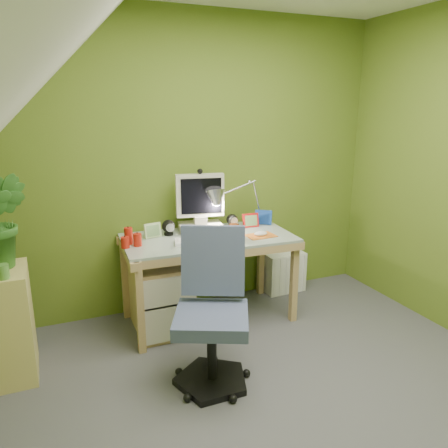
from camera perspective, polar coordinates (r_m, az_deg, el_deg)
name	(u,v)px	position (r m, az deg, el deg)	size (l,w,h in m)	color
floor	(292,413)	(2.71, 8.86, -23.20)	(3.20, 3.20, 0.01)	#525257
wall_back	(196,165)	(3.61, -3.69, 7.71)	(3.20, 0.01, 2.40)	olive
slope_ceiling	(77,56)	(1.80, -18.59, 20.10)	(1.10, 3.20, 1.10)	white
desk	(209,279)	(3.48, -2.01, -7.13)	(1.30, 0.65, 0.70)	tan
monitor	(200,196)	(3.46, -3.16, 3.62)	(0.41, 0.24, 0.56)	beige
speaker_left	(168,227)	(3.41, -7.26, -0.45)	(0.10, 0.10, 0.12)	black
speaker_right	(232,221)	(3.59, 1.07, 0.40)	(0.10, 0.10, 0.12)	black
keyboard	(205,241)	(3.21, -2.52, -2.30)	(0.44, 0.14, 0.02)	white
mousepad	(261,236)	(3.39, 4.80, -1.52)	(0.22, 0.16, 0.01)	orange
mouse	(261,234)	(3.38, 4.81, -1.26)	(0.11, 0.07, 0.04)	white
amber_tumbler	(234,231)	(3.34, 1.30, -0.87)	(0.08, 0.08, 0.10)	maroon
candle_cluster	(130,237)	(3.21, -12.23, -1.72)	(0.16, 0.14, 0.12)	red
photo_frame_red	(251,220)	(3.61, 3.50, 0.49)	(0.13, 0.02, 0.12)	red
photo_frame_blue	(263,217)	(3.71, 5.17, 0.89)	(0.14, 0.02, 0.12)	navy
photo_frame_green	(153,230)	(3.37, -9.30, -0.84)	(0.13, 0.02, 0.11)	#B8D593
desk_lamp	(251,192)	(3.63, 3.57, 4.18)	(0.53, 0.23, 0.56)	#B3B3B7
side_ledge	(10,324)	(3.09, -26.20, -11.63)	(0.27, 0.41, 0.71)	#D3C06F
potted_plant	(0,221)	(2.92, -27.24, 0.34)	(0.32, 0.26, 0.58)	#306923
green_cup	(3,272)	(2.80, -26.90, -5.57)	(0.07, 0.07, 0.09)	#5A963E
task_chair	(212,318)	(2.67, -1.64, -12.15)	(0.49, 0.49, 0.89)	#475274
radiator	(285,273)	(4.08, 8.00, -6.32)	(0.37, 0.15, 0.37)	white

